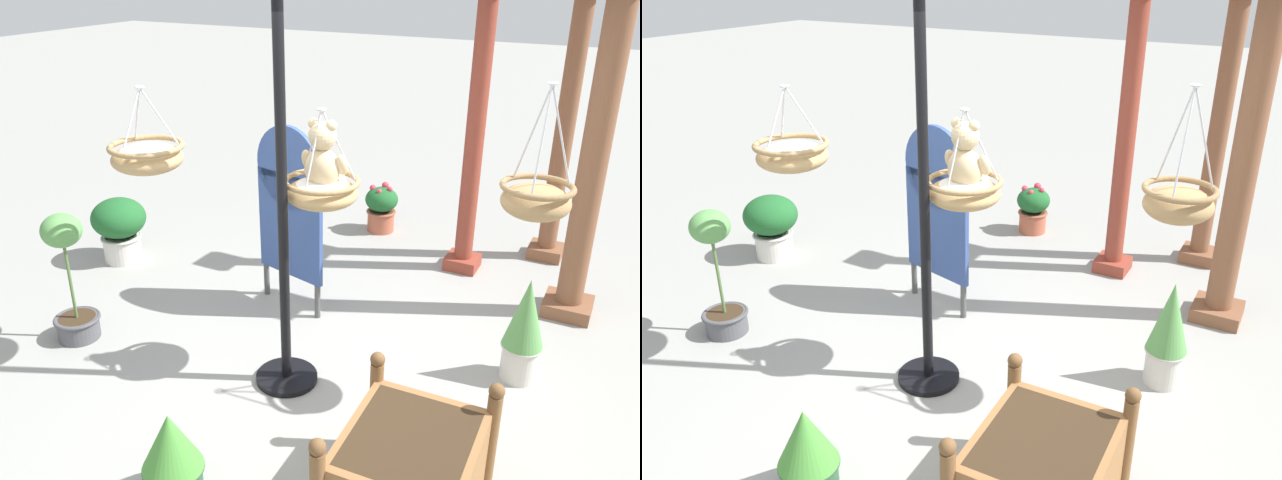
% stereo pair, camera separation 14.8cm
% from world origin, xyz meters
% --- Properties ---
extents(ground_plane, '(40.00, 40.00, 0.00)m').
position_xyz_m(ground_plane, '(0.00, 0.00, 0.00)').
color(ground_plane, gray).
extents(display_pole_central, '(0.44, 0.44, 2.62)m').
position_xyz_m(display_pole_central, '(-0.23, -0.06, 0.83)').
color(display_pole_central, black).
rests_on(display_pole_central, ground).
extents(hanging_basket_with_teddy, '(0.51, 0.51, 0.65)m').
position_xyz_m(hanging_basket_with_teddy, '(-0.08, 0.19, 1.38)').
color(hanging_basket_with_teddy, tan).
extents(teddy_bear, '(0.32, 0.28, 0.47)m').
position_xyz_m(teddy_bear, '(-0.08, 0.22, 1.58)').
color(teddy_bear, '#D1B789').
extents(hanging_basket_left_high, '(0.49, 0.49, 0.56)m').
position_xyz_m(hanging_basket_left_high, '(-1.12, -0.26, 1.59)').
color(hanging_basket_left_high, tan).
extents(hanging_basket_right_low, '(0.43, 0.43, 0.80)m').
position_xyz_m(hanging_basket_right_low, '(1.22, 0.41, 1.47)').
color(hanging_basket_right_low, '#A37F51').
extents(greenhouse_pillar_left, '(0.41, 0.41, 2.74)m').
position_xyz_m(greenhouse_pillar_left, '(1.41, 1.86, 1.32)').
color(greenhouse_pillar_left, brown).
rests_on(greenhouse_pillar_left, ground).
extents(greenhouse_pillar_right, '(0.32, 0.32, 2.65)m').
position_xyz_m(greenhouse_pillar_right, '(0.38, 2.28, 1.27)').
color(greenhouse_pillar_right, brown).
rests_on(greenhouse_pillar_right, ground).
extents(greenhouse_pillar_far_back, '(0.34, 0.34, 2.60)m').
position_xyz_m(greenhouse_pillar_far_back, '(1.05, 2.92, 1.25)').
color(greenhouse_pillar_far_back, brown).
rests_on(greenhouse_pillar_far_back, ground).
extents(wooden_planter_box, '(0.80, 0.91, 0.69)m').
position_xyz_m(wooden_planter_box, '(0.95, -0.79, 0.28)').
color(wooden_planter_box, olive).
rests_on(wooden_planter_box, ground).
extents(potted_plant_fern_front, '(0.29, 0.29, 0.79)m').
position_xyz_m(potted_plant_fern_front, '(1.23, 0.73, 0.40)').
color(potted_plant_fern_front, beige).
rests_on(potted_plant_fern_front, ground).
extents(potted_plant_flowering_red, '(0.36, 0.36, 1.05)m').
position_xyz_m(potted_plant_flowering_red, '(-1.97, -0.34, 0.50)').
color(potted_plant_flowering_red, '#4C4C51').
rests_on(potted_plant_flowering_red, ground).
extents(potted_plant_small_succulent, '(0.36, 0.36, 0.54)m').
position_xyz_m(potted_plant_small_succulent, '(-0.68, 2.77, 0.27)').
color(potted_plant_small_succulent, '#AD563D').
rests_on(potted_plant_small_succulent, ground).
extents(potted_plant_conical_shrub, '(0.52, 0.52, 0.64)m').
position_xyz_m(potted_plant_conical_shrub, '(-2.66, 0.90, 0.37)').
color(potted_plant_conical_shrub, beige).
rests_on(potted_plant_conical_shrub, ground).
extents(potted_plant_trailing_ivy, '(0.35, 0.35, 0.57)m').
position_xyz_m(potted_plant_trailing_ivy, '(-0.23, -1.28, 0.29)').
color(potted_plant_trailing_ivy, '#2D5638').
rests_on(potted_plant_trailing_ivy, ground).
extents(display_sign_board, '(0.68, 0.21, 1.58)m').
position_xyz_m(display_sign_board, '(-0.73, 0.89, 0.93)').
color(display_sign_board, '#334C8C').
rests_on(display_sign_board, ground).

